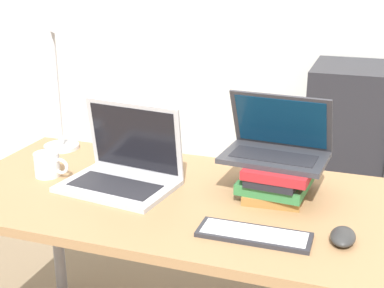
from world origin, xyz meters
The scene contains 9 objects.
desk centered at (0.00, 0.37, 0.65)m, with size 1.68×0.74×0.72m.
laptop_left centered at (-0.29, 0.39, 0.78)m, with size 0.39×0.30×0.27m.
book_stack centered at (0.22, 0.49, 0.78)m, with size 0.24×0.30×0.12m.
laptop_on_books centered at (0.20, 0.51, 0.88)m, with size 0.34×0.24×0.21m.
wireless_keyboard centered at (0.21, 0.18, 0.73)m, with size 0.31×0.11×0.01m.
mouse centered at (0.44, 0.23, 0.74)m, with size 0.07×0.11×0.03m.
mug centered at (-0.57, 0.37, 0.77)m, with size 0.13×0.09×0.09m.
desk_lamp centered at (-0.62, 0.61, 1.21)m, with size 0.23×0.20×0.64m.
mini_fridge centered at (0.43, 1.69, 0.47)m, with size 0.50×0.53×0.94m.
Camera 1 is at (0.48, -1.11, 1.44)m, focal length 50.00 mm.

